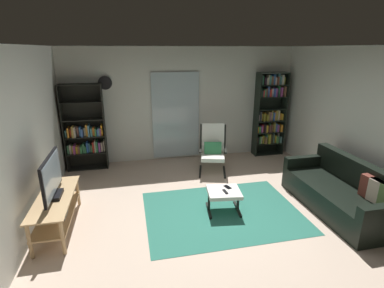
{
  "coord_description": "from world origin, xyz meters",
  "views": [
    {
      "loc": [
        -1.23,
        -3.77,
        2.54
      ],
      "look_at": [
        -0.15,
        1.17,
        0.89
      ],
      "focal_mm": 27.29,
      "sensor_mm": 36.0,
      "label": 1
    }
  ],
  "objects_px": {
    "tv_stand": "(56,208)",
    "leather_sofa": "(343,193)",
    "lounge_armchair": "(213,147)",
    "tv_remote": "(225,192)",
    "bookshelf_near_tv": "(85,132)",
    "television": "(52,178)",
    "bookshelf_near_sofa": "(270,113)",
    "wall_clock": "(105,83)",
    "ottoman": "(224,194)",
    "cell_phone": "(228,187)"
  },
  "relations": [
    {
      "from": "leather_sofa",
      "to": "television",
      "type": "bearing_deg",
      "value": 174.2
    },
    {
      "from": "bookshelf_near_tv",
      "to": "ottoman",
      "type": "bearing_deg",
      "value": -45.48
    },
    {
      "from": "television",
      "to": "ottoman",
      "type": "height_order",
      "value": "television"
    },
    {
      "from": "tv_stand",
      "to": "lounge_armchair",
      "type": "xyz_separation_m",
      "value": [
        2.83,
        1.59,
        0.19
      ]
    },
    {
      "from": "bookshelf_near_tv",
      "to": "leather_sofa",
      "type": "distance_m",
      "value": 5.13
    },
    {
      "from": "tv_stand",
      "to": "lounge_armchair",
      "type": "relative_size",
      "value": 1.36
    },
    {
      "from": "leather_sofa",
      "to": "tv_remote",
      "type": "distance_m",
      "value": 1.93
    },
    {
      "from": "tv_stand",
      "to": "bookshelf_near_sofa",
      "type": "relative_size",
      "value": 0.69
    },
    {
      "from": "ottoman",
      "to": "bookshelf_near_tv",
      "type": "bearing_deg",
      "value": 134.52
    },
    {
      "from": "ottoman",
      "to": "wall_clock",
      "type": "height_order",
      "value": "wall_clock"
    },
    {
      "from": "bookshelf_near_tv",
      "to": "bookshelf_near_sofa",
      "type": "height_order",
      "value": "bookshelf_near_sofa"
    },
    {
      "from": "ottoman",
      "to": "leather_sofa",
      "type": "bearing_deg",
      "value": -11.07
    },
    {
      "from": "tv_remote",
      "to": "wall_clock",
      "type": "relative_size",
      "value": 0.5
    },
    {
      "from": "ottoman",
      "to": "wall_clock",
      "type": "xyz_separation_m",
      "value": [
        -1.87,
        2.58,
        1.54
      ]
    },
    {
      "from": "tv_stand",
      "to": "ottoman",
      "type": "bearing_deg",
      "value": -1.43
    },
    {
      "from": "bookshelf_near_tv",
      "to": "ottoman",
      "type": "distance_m",
      "value": 3.42
    },
    {
      "from": "lounge_armchair",
      "to": "wall_clock",
      "type": "xyz_separation_m",
      "value": [
        -2.16,
        0.93,
        1.32
      ]
    },
    {
      "from": "television",
      "to": "wall_clock",
      "type": "height_order",
      "value": "wall_clock"
    },
    {
      "from": "television",
      "to": "ottoman",
      "type": "xyz_separation_m",
      "value": [
        2.54,
        -0.08,
        -0.5
      ]
    },
    {
      "from": "cell_phone",
      "to": "wall_clock",
      "type": "distance_m",
      "value": 3.49
    },
    {
      "from": "bookshelf_near_sofa",
      "to": "tv_remote",
      "type": "relative_size",
      "value": 14.03
    },
    {
      "from": "bookshelf_near_tv",
      "to": "television",
      "type": "bearing_deg",
      "value": -94.09
    },
    {
      "from": "tv_stand",
      "to": "lounge_armchair",
      "type": "distance_m",
      "value": 3.25
    },
    {
      "from": "leather_sofa",
      "to": "tv_remote",
      "type": "xyz_separation_m",
      "value": [
        -1.91,
        0.31,
        0.08
      ]
    },
    {
      "from": "television",
      "to": "lounge_armchair",
      "type": "height_order",
      "value": "television"
    },
    {
      "from": "tv_stand",
      "to": "wall_clock",
      "type": "xyz_separation_m",
      "value": [
        0.67,
        2.52,
        1.51
      ]
    },
    {
      "from": "tv_stand",
      "to": "leather_sofa",
      "type": "xyz_separation_m",
      "value": [
        4.45,
        -0.44,
        -0.04
      ]
    },
    {
      "from": "tv_remote",
      "to": "ottoman",
      "type": "bearing_deg",
      "value": 87.49
    },
    {
      "from": "lounge_armchair",
      "to": "tv_remote",
      "type": "relative_size",
      "value": 7.1
    },
    {
      "from": "lounge_armchair",
      "to": "tv_remote",
      "type": "height_order",
      "value": "lounge_armchair"
    },
    {
      "from": "leather_sofa",
      "to": "ottoman",
      "type": "relative_size",
      "value": 3.46
    },
    {
      "from": "tv_stand",
      "to": "lounge_armchair",
      "type": "bearing_deg",
      "value": 29.32
    },
    {
      "from": "television",
      "to": "cell_phone",
      "type": "xyz_separation_m",
      "value": [
        2.63,
        0.02,
        -0.43
      ]
    },
    {
      "from": "leather_sofa",
      "to": "ottoman",
      "type": "height_order",
      "value": "leather_sofa"
    },
    {
      "from": "bookshelf_near_sofa",
      "to": "leather_sofa",
      "type": "relative_size",
      "value": 1.01
    },
    {
      "from": "television",
      "to": "bookshelf_near_sofa",
      "type": "distance_m",
      "value": 5.07
    },
    {
      "from": "lounge_armchair",
      "to": "tv_remote",
      "type": "bearing_deg",
      "value": -99.56
    },
    {
      "from": "bookshelf_near_sofa",
      "to": "tv_remote",
      "type": "height_order",
      "value": "bookshelf_near_sofa"
    },
    {
      "from": "cell_phone",
      "to": "bookshelf_near_sofa",
      "type": "bearing_deg",
      "value": 34.19
    },
    {
      "from": "ottoman",
      "to": "tv_remote",
      "type": "bearing_deg",
      "value": -87.72
    },
    {
      "from": "lounge_armchair",
      "to": "cell_phone",
      "type": "height_order",
      "value": "lounge_armchair"
    },
    {
      "from": "leather_sofa",
      "to": "lounge_armchair",
      "type": "bearing_deg",
      "value": 128.61
    },
    {
      "from": "ottoman",
      "to": "cell_phone",
      "type": "bearing_deg",
      "value": 45.34
    },
    {
      "from": "television",
      "to": "bookshelf_near_sofa",
      "type": "xyz_separation_m",
      "value": [
        4.49,
        2.35,
        0.25
      ]
    },
    {
      "from": "lounge_armchair",
      "to": "wall_clock",
      "type": "relative_size",
      "value": 3.53
    },
    {
      "from": "tv_remote",
      "to": "wall_clock",
      "type": "height_order",
      "value": "wall_clock"
    },
    {
      "from": "tv_remote",
      "to": "wall_clock",
      "type": "distance_m",
      "value": 3.55
    },
    {
      "from": "leather_sofa",
      "to": "lounge_armchair",
      "type": "height_order",
      "value": "lounge_armchair"
    },
    {
      "from": "tv_stand",
      "to": "leather_sofa",
      "type": "distance_m",
      "value": 4.47
    },
    {
      "from": "bookshelf_near_sofa",
      "to": "wall_clock",
      "type": "xyz_separation_m",
      "value": [
        -3.82,
        0.15,
        0.79
      ]
    }
  ]
}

